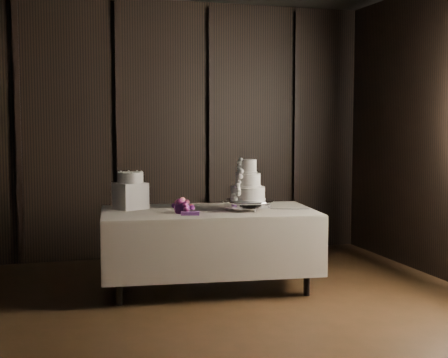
{
  "coord_description": "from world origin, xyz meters",
  "views": [
    {
      "loc": [
        -0.85,
        -3.76,
        1.57
      ],
      "look_at": [
        0.79,
        1.87,
        1.05
      ],
      "focal_mm": 50.0,
      "sensor_mm": 36.0,
      "label": 1
    }
  ],
  "objects_px": {
    "small_cake": "(130,178)",
    "display_table": "(209,246)",
    "bouquet": "(182,207)",
    "wedding_cake": "(246,184)",
    "cake_stand": "(248,205)",
    "box_pedestal": "(130,196)"
  },
  "relations": [
    {
      "from": "display_table",
      "to": "cake_stand",
      "type": "distance_m",
      "value": 0.54
    },
    {
      "from": "small_cake",
      "to": "display_table",
      "type": "bearing_deg",
      "value": -23.21
    },
    {
      "from": "display_table",
      "to": "wedding_cake",
      "type": "height_order",
      "value": "wedding_cake"
    },
    {
      "from": "cake_stand",
      "to": "small_cake",
      "type": "distance_m",
      "value": 1.15
    },
    {
      "from": "display_table",
      "to": "small_cake",
      "type": "relative_size",
      "value": 8.37
    },
    {
      "from": "wedding_cake",
      "to": "bouquet",
      "type": "distance_m",
      "value": 0.65
    },
    {
      "from": "small_cake",
      "to": "box_pedestal",
      "type": "bearing_deg",
      "value": 0.0
    },
    {
      "from": "display_table",
      "to": "bouquet",
      "type": "bearing_deg",
      "value": -148.35
    },
    {
      "from": "cake_stand",
      "to": "box_pedestal",
      "type": "xyz_separation_m",
      "value": [
        -1.06,
        0.38,
        0.08
      ]
    },
    {
      "from": "box_pedestal",
      "to": "small_cake",
      "type": "relative_size",
      "value": 1.04
    },
    {
      "from": "wedding_cake",
      "to": "box_pedestal",
      "type": "distance_m",
      "value": 1.11
    },
    {
      "from": "display_table",
      "to": "bouquet",
      "type": "height_order",
      "value": "bouquet"
    },
    {
      "from": "cake_stand",
      "to": "box_pedestal",
      "type": "height_order",
      "value": "box_pedestal"
    },
    {
      "from": "bouquet",
      "to": "box_pedestal",
      "type": "distance_m",
      "value": 0.6
    },
    {
      "from": "wedding_cake",
      "to": "cake_stand",
      "type": "bearing_deg",
      "value": 10.29
    },
    {
      "from": "display_table",
      "to": "small_cake",
      "type": "xyz_separation_m",
      "value": [
        -0.69,
        0.3,
        0.64
      ]
    },
    {
      "from": "display_table",
      "to": "small_cake",
      "type": "bearing_deg",
      "value": 162.89
    },
    {
      "from": "box_pedestal",
      "to": "small_cake",
      "type": "distance_m",
      "value": 0.17
    },
    {
      "from": "bouquet",
      "to": "small_cake",
      "type": "height_order",
      "value": "small_cake"
    },
    {
      "from": "display_table",
      "to": "cake_stand",
      "type": "height_order",
      "value": "cake_stand"
    },
    {
      "from": "display_table",
      "to": "box_pedestal",
      "type": "height_order",
      "value": "box_pedestal"
    },
    {
      "from": "wedding_cake",
      "to": "bouquet",
      "type": "bearing_deg",
      "value": 164.05
    }
  ]
}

